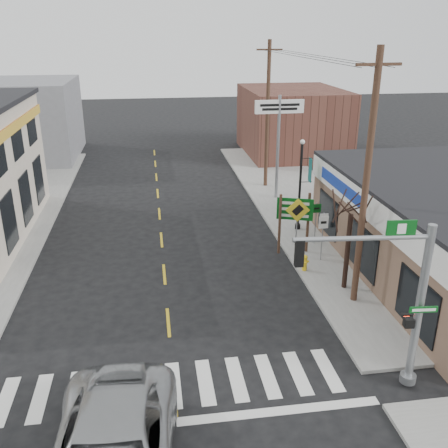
{
  "coord_description": "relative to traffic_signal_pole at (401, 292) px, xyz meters",
  "views": [
    {
      "loc": [
        -0.3,
        -12.32,
        10.35
      ],
      "look_at": [
        2.54,
        6.7,
        2.8
      ],
      "focal_mm": 40.0,
      "sensor_mm": 36.0,
      "label": 1
    }
  ],
  "objects": [
    {
      "name": "ped_crossing_sign",
      "position": [
        -0.26,
        9.39,
        -1.23
      ],
      "size": [
        1.14,
        0.08,
        2.94
      ],
      "rotation": [
        0.0,
        0.0,
        -0.14
      ],
      "color": "gray",
      "rests_on": "sidewalk_right"
    },
    {
      "name": "bare_tree",
      "position": [
        0.94,
        6.13,
        0.65
      ],
      "size": [
        2.46,
        2.46,
        4.93
      ],
      "rotation": [
        0.0,
        0.0,
        -0.37
      ],
      "color": "black",
      "rests_on": "sidewalk_right"
    },
    {
      "name": "bldg_distant_left",
      "position": [
        -17.56,
        32.67,
        -0.15
      ],
      "size": [
        9.0,
        10.0,
        6.4
      ],
      "primitive_type": "cube",
      "color": "slate",
      "rests_on": "ground"
    },
    {
      "name": "utility_pole_near",
      "position": [
        0.94,
        5.07,
        1.76
      ],
      "size": [
        1.69,
        0.25,
        9.73
      ],
      "rotation": [
        0.0,
        0.0,
        0.08
      ],
      "color": "#4D3724",
      "rests_on": "sidewalk_right"
    },
    {
      "name": "shrub_back",
      "position": [
        3.61,
        7.29,
        -2.79
      ],
      "size": [
        1.14,
        1.14,
        0.86
      ],
      "primitive_type": "ellipsoid",
      "color": "black",
      "rests_on": "sidewalk_right"
    },
    {
      "name": "crosswalk",
      "position": [
        -6.56,
        1.07,
        -3.35
      ],
      "size": [
        11.0,
        2.2,
        0.01
      ],
      "primitive_type": "cube",
      "color": "silver",
      "rests_on": "ground"
    },
    {
      "name": "ground",
      "position": [
        -6.56,
        0.67,
        -3.35
      ],
      "size": [
        140.0,
        140.0,
        0.0
      ],
      "primitive_type": "plane",
      "color": "black",
      "rests_on": "ground"
    },
    {
      "name": "fire_hydrant",
      "position": [
        -0.26,
        7.9,
        -2.81
      ],
      "size": [
        0.24,
        0.24,
        0.75
      ],
      "rotation": [
        0.0,
        0.0,
        0.08
      ],
      "color": "gold",
      "rests_on": "sidewalk_right"
    },
    {
      "name": "utility_pole_far",
      "position": [
        0.94,
        21.04,
        1.7
      ],
      "size": [
        1.67,
        0.25,
        9.61
      ],
      "rotation": [
        0.0,
        0.0,
        -0.08
      ],
      "color": "#3D301E",
      "rests_on": "sidewalk_right"
    },
    {
      "name": "traffic_signal_pole",
      "position": [
        0.0,
        0.0,
        0.0
      ],
      "size": [
        4.26,
        0.36,
        5.39
      ],
      "rotation": [
        0.0,
        0.0,
        -0.08
      ],
      "color": "gray",
      "rests_on": "sidewalk_right"
    },
    {
      "name": "sidewalk_right",
      "position": [
        2.44,
        13.67,
        -3.29
      ],
      "size": [
        6.0,
        38.0,
        0.13
      ],
      "primitive_type": "cube",
      "color": "gray",
      "rests_on": "ground"
    },
    {
      "name": "bldg_distant_right",
      "position": [
        5.44,
        30.67,
        -0.55
      ],
      "size": [
        8.0,
        10.0,
        5.6
      ],
      "primitive_type": "cube",
      "color": "brown",
      "rests_on": "ground"
    },
    {
      "name": "center_line",
      "position": [
        -6.56,
        8.67,
        -3.35
      ],
      "size": [
        0.12,
        56.0,
        0.01
      ],
      "primitive_type": "cube",
      "color": "gold",
      "rests_on": "ground"
    },
    {
      "name": "guide_sign",
      "position": [
        -0.26,
        9.84,
        -1.29
      ],
      "size": [
        1.72,
        0.14,
        3.01
      ],
      "rotation": [
        0.0,
        0.0,
        -0.34
      ],
      "color": "#472F21",
      "rests_on": "sidewalk_right"
    },
    {
      "name": "dance_center_sign",
      "position": [
        1.03,
        18.35,
        1.69
      ],
      "size": [
        3.05,
        0.19,
        6.49
      ],
      "rotation": [
        0.0,
        0.0,
        0.02
      ],
      "color": "gray",
      "rests_on": "sidewalk_right"
    },
    {
      "name": "lamp_post",
      "position": [
        0.93,
        12.83,
        -0.36
      ],
      "size": [
        0.64,
        0.5,
        4.93
      ],
      "rotation": [
        0.0,
        0.0,
        -0.12
      ],
      "color": "black",
      "rests_on": "sidewalk_right"
    }
  ]
}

